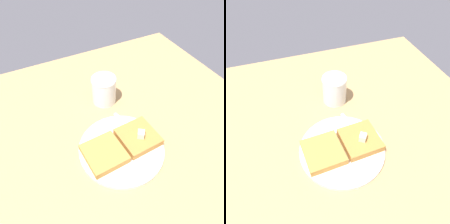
# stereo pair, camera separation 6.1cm
# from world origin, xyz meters

# --- Properties ---
(table_surface) EXTENTS (0.93, 0.93, 0.03)m
(table_surface) POSITION_xyz_m (0.00, 0.00, 0.01)
(table_surface) COLOR #A88253
(table_surface) RESTS_ON ground
(plate) EXTENTS (0.22, 0.22, 0.01)m
(plate) POSITION_xyz_m (0.01, 0.03, 0.03)
(plate) COLOR silver
(plate) RESTS_ON table_surface
(toast_slice_left) EXTENTS (0.10, 0.10, 0.02)m
(toast_slice_left) POSITION_xyz_m (-0.04, 0.03, 0.05)
(toast_slice_left) COLOR #AD7736
(toast_slice_left) RESTS_ON plate
(toast_slice_middle) EXTENTS (0.10, 0.10, 0.02)m
(toast_slice_middle) POSITION_xyz_m (0.06, 0.03, 0.05)
(toast_slice_middle) COLOR #B8823A
(toast_slice_middle) RESTS_ON plate
(butter_pat_primary) EXTENTS (0.03, 0.03, 0.02)m
(butter_pat_primary) POSITION_xyz_m (-0.04, 0.03, 0.07)
(butter_pat_primary) COLOR #F6EFC7
(butter_pat_primary) RESTS_ON toast_slice_left
(fork) EXTENTS (0.06, 0.16, 0.00)m
(fork) POSITION_xyz_m (-0.05, 0.00, 0.04)
(fork) COLOR silver
(fork) RESTS_ON plate
(syrup_jar) EXTENTS (0.08, 0.08, 0.09)m
(syrup_jar) POSITION_xyz_m (-0.03, -0.16, 0.07)
(syrup_jar) COLOR #42210E
(syrup_jar) RESTS_ON table_surface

